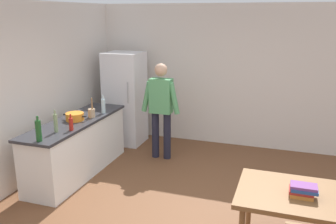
{
  "coord_description": "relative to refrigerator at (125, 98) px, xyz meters",
  "views": [
    {
      "loc": [
        1.12,
        -3.87,
        2.52
      ],
      "look_at": [
        -0.68,
        1.42,
        0.99
      ],
      "focal_mm": 38.65,
      "sensor_mm": 36.0,
      "label": 1
    }
  ],
  "objects": [
    {
      "name": "ground_plane",
      "position": [
        1.9,
        -2.4,
        -0.9
      ],
      "size": [
        14.0,
        14.0,
        0.0
      ],
      "primitive_type": "plane",
      "color": "brown"
    },
    {
      "name": "wall_back",
      "position": [
        1.9,
        0.6,
        0.45
      ],
      "size": [
        6.4,
        0.12,
        2.7
      ],
      "primitive_type": "cube",
      "color": "silver",
      "rests_on": "ground_plane"
    },
    {
      "name": "wall_left",
      "position": [
        -0.7,
        -2.2,
        0.45
      ],
      "size": [
        0.12,
        5.6,
        2.7
      ],
      "primitive_type": "cube",
      "color": "silver",
      "rests_on": "ground_plane"
    },
    {
      "name": "kitchen_counter",
      "position": [
        -0.1,
        -1.6,
        -0.45
      ],
      "size": [
        0.64,
        2.2,
        0.9
      ],
      "color": "white",
      "rests_on": "ground_plane"
    },
    {
      "name": "refrigerator",
      "position": [
        0.0,
        0.0,
        0.0
      ],
      "size": [
        0.7,
        0.67,
        1.8
      ],
      "color": "white",
      "rests_on": "ground_plane"
    },
    {
      "name": "person",
      "position": [
        0.95,
        -0.55,
        0.08
      ],
      "size": [
        0.7,
        0.22,
        1.7
      ],
      "color": "#1E1E2D",
      "rests_on": "ground_plane"
    },
    {
      "name": "dining_table",
      "position": [
        3.3,
        -2.7,
        -0.23
      ],
      "size": [
        1.4,
        0.9,
        0.75
      ],
      "color": "brown",
      "rests_on": "ground_plane"
    },
    {
      "name": "cooking_pot",
      "position": [
        -0.1,
        -1.62,
        0.06
      ],
      "size": [
        0.4,
        0.28,
        0.12
      ],
      "color": "orange",
      "rests_on": "kitchen_counter"
    },
    {
      "name": "utensil_jar",
      "position": [
        0.06,
        -1.38,
        0.08
      ],
      "size": [
        0.11,
        0.11,
        0.32
      ],
      "color": "tan",
      "rests_on": "kitchen_counter"
    },
    {
      "name": "bottle_sauce_red",
      "position": [
        0.13,
        -2.06,
        0.1
      ],
      "size": [
        0.06,
        0.06,
        0.24
      ],
      "color": "#B22319",
      "rests_on": "kitchen_counter"
    },
    {
      "name": "bottle_water_clear",
      "position": [
        0.12,
        -1.1,
        0.13
      ],
      "size": [
        0.07,
        0.07,
        0.3
      ],
      "color": "silver",
      "rests_on": "kitchen_counter"
    },
    {
      "name": "bottle_vinegar_tall",
      "position": [
        -0.03,
        -2.2,
        0.14
      ],
      "size": [
        0.06,
        0.06,
        0.32
      ],
      "color": "gray",
      "rests_on": "kitchen_counter"
    },
    {
      "name": "bottle_wine_green",
      "position": [
        -0.01,
        -2.59,
        0.15
      ],
      "size": [
        0.08,
        0.08,
        0.34
      ],
      "color": "#1E5123",
      "rests_on": "kitchen_counter"
    },
    {
      "name": "book_stack",
      "position": [
        3.24,
        -2.75,
        -0.09
      ],
      "size": [
        0.27,
        0.2,
        0.13
      ],
      "color": "orange",
      "rests_on": "dining_table"
    }
  ]
}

